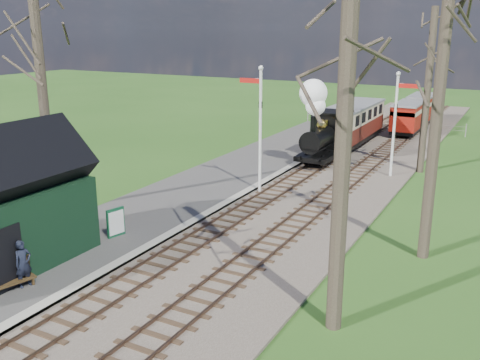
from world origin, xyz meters
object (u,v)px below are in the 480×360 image
object	(u,v)px
coach	(353,122)
bench	(7,277)
semaphore_near	(259,121)
semaphore_far	(396,117)
red_carriage_a	(408,117)
sign_board	(116,222)
person	(23,264)
locomotive	(323,127)
red_carriage_b	(422,108)

from	to	relation	value
coach	bench	size ratio (longest dim) A/B	4.98
semaphore_near	semaphore_far	size ratio (longest dim) A/B	1.09
semaphore_far	bench	distance (m)	20.51
red_carriage_a	sign_board	xyz separation A→B (m)	(-5.43, -26.64, -0.63)
sign_board	person	world-z (taller)	person
locomotive	person	bearing A→B (deg)	-97.44
bench	sign_board	bearing A→B (deg)	89.67
locomotive	semaphore_near	bearing A→B (deg)	-96.20
semaphore_near	coach	world-z (taller)	semaphore_near
bench	red_carriage_a	bearing A→B (deg)	80.19
sign_board	red_carriage_b	bearing A→B (deg)	80.41
semaphore_far	locomotive	size ratio (longest dim) A/B	1.14
red_carriage_b	sign_board	xyz separation A→B (m)	(-5.43, -32.14, -0.63)
sign_board	person	xyz separation A→B (m)	(0.26, -4.51, 0.19)
locomotive	red_carriage_b	distance (m)	17.32
locomotive	bench	xyz separation A→B (m)	(-2.85, -19.96, -1.67)
semaphore_far	coach	distance (m)	8.45
semaphore_far	coach	xyz separation A→B (m)	(-4.37, 7.04, -1.68)
red_carriage_a	red_carriage_b	size ratio (longest dim) A/B	1.00
sign_board	bench	bearing A→B (deg)	-90.33
locomotive	red_carriage_a	distance (m)	11.92
semaphore_near	locomotive	distance (m)	7.13
coach	red_carriage_b	bearing A→B (deg)	76.73
red_carriage_b	sign_board	bearing A→B (deg)	-99.59
semaphore_near	sign_board	world-z (taller)	semaphore_near
red_carriage_b	person	world-z (taller)	red_carriage_b
red_carriage_b	semaphore_far	bearing A→B (deg)	-84.39
sign_board	person	distance (m)	4.52
semaphore_far	red_carriage_b	bearing A→B (deg)	95.61
sign_board	bench	world-z (taller)	sign_board
locomotive	red_carriage_b	world-z (taller)	locomotive
semaphore_near	red_carriage_b	world-z (taller)	semaphore_near
red_carriage_a	bench	bearing A→B (deg)	-99.81
red_carriage_a	red_carriage_b	xyz separation A→B (m)	(0.00, 5.50, 0.00)
red_carriage_b	bench	xyz separation A→B (m)	(-5.46, -37.05, -0.77)
person	sign_board	bearing A→B (deg)	12.41
semaphore_far	person	bearing A→B (deg)	-110.48
semaphore_near	sign_board	xyz separation A→B (m)	(-2.06, -8.08, -2.86)
semaphore_near	red_carriage_a	distance (m)	19.00
coach	bench	xyz separation A→B (m)	(-2.86, -26.03, -1.05)
semaphore_near	red_carriage_b	size ratio (longest dim) A/B	1.33
red_carriage_a	red_carriage_b	world-z (taller)	same
semaphore_near	locomotive	world-z (taller)	semaphore_near
locomotive	sign_board	bearing A→B (deg)	-100.61
semaphore_far	sign_board	size ratio (longest dim) A/B	5.09
red_carriage_b	bench	distance (m)	37.46
red_carriage_a	semaphore_far	bearing A→B (deg)	-81.96
semaphore_near	locomotive	xyz separation A→B (m)	(0.76, 6.97, -1.34)
coach	person	world-z (taller)	coach
bench	semaphore_far	bearing A→B (deg)	69.16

